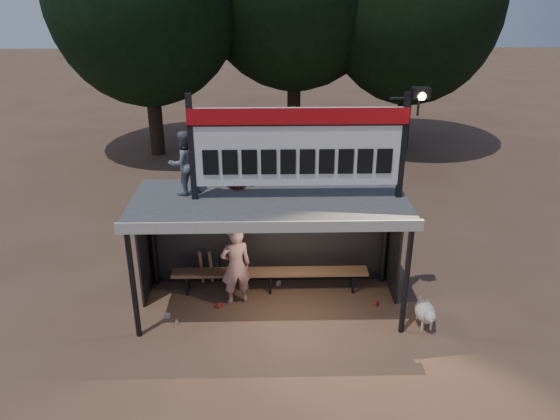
{
  "coord_description": "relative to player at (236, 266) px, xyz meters",
  "views": [
    {
      "loc": [
        -0.03,
        -9.15,
        6.08
      ],
      "look_at": [
        0.2,
        0.4,
        1.9
      ],
      "focal_mm": 35.0,
      "sensor_mm": 36.0,
      "label": 1
    }
  ],
  "objects": [
    {
      "name": "child_b",
      "position": [
        0.03,
        0.42,
        2.04
      ],
      "size": [
        0.63,
        0.6,
        1.09
      ],
      "primitive_type": "imported",
      "rotation": [
        0.0,
        0.0,
        2.49
      ],
      "color": "#A72919",
      "rests_on": "dugout_shelter"
    },
    {
      "name": "bench",
      "position": [
        0.67,
        0.4,
        -0.39
      ],
      "size": [
        4.0,
        0.35,
        0.48
      ],
      "color": "brown",
      "rests_on": "ground"
    },
    {
      "name": "litter",
      "position": [
        0.15,
        -0.18,
        -0.79
      ],
      "size": [
        4.18,
        1.45,
        0.08
      ],
      "color": "#AC1D1F",
      "rests_on": "ground"
    },
    {
      "name": "dog",
      "position": [
        3.55,
        -0.87,
        -0.55
      ],
      "size": [
        0.36,
        0.81,
        0.49
      ],
      "color": "beige",
      "rests_on": "ground"
    },
    {
      "name": "bats",
      "position": [
        -0.56,
        0.67,
        -0.4
      ],
      "size": [
        0.48,
        0.33,
        0.84
      ],
      "color": "#A6774D",
      "rests_on": "ground"
    },
    {
      "name": "ground",
      "position": [
        0.67,
        -0.15,
        -0.83
      ],
      "size": [
        80.0,
        80.0,
        0.0
      ],
      "primitive_type": "plane",
      "color": "brown",
      "rests_on": "ground"
    },
    {
      "name": "scoreboard_assembly",
      "position": [
        1.23,
        -0.16,
        2.5
      ],
      "size": [
        4.1,
        0.27,
        1.99
      ],
      "color": "black",
      "rests_on": "dugout_shelter"
    },
    {
      "name": "dugout_shelter",
      "position": [
        0.67,
        0.09,
        1.02
      ],
      "size": [
        5.1,
        2.08,
        2.32
      ],
      "color": "#424245",
      "rests_on": "ground"
    },
    {
      "name": "child_a",
      "position": [
        -0.88,
        0.1,
        2.09
      ],
      "size": [
        0.73,
        0.69,
        1.19
      ],
      "primitive_type": "imported",
      "rotation": [
        0.0,
        0.0,
        3.73
      ],
      "color": "gray",
      "rests_on": "dugout_shelter"
    },
    {
      "name": "tree_right",
      "position": [
        5.67,
        10.35,
        4.36
      ],
      "size": [
        6.08,
        6.08,
        8.72
      ],
      "color": "black",
      "rests_on": "ground"
    },
    {
      "name": "player",
      "position": [
        0.0,
        0.0,
        0.0
      ],
      "size": [
        0.69,
        0.55,
        1.65
      ],
      "primitive_type": "imported",
      "rotation": [
        0.0,
        0.0,
        3.42
      ],
      "color": "silver",
      "rests_on": "ground"
    }
  ]
}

